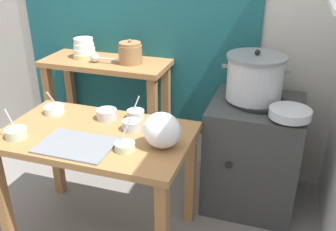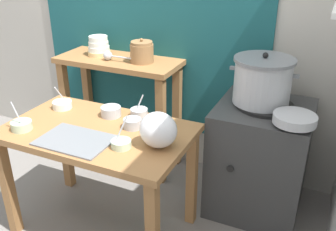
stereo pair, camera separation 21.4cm
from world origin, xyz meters
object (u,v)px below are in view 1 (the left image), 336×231
(prep_table, at_px, (97,149))
(steamer_pot, at_px, (255,77))
(prep_bowl_0, at_px, (54,109))
(ladle, at_px, (96,58))
(bowl_stack_enamel, at_px, (84,49))
(prep_bowl_1, at_px, (16,133))
(prep_bowl_2, at_px, (131,125))
(clay_pot, at_px, (130,53))
(prep_bowl_3, at_px, (136,114))
(stove_block, at_px, (253,153))
(wide_pan, at_px, (290,113))
(prep_bowl_4, at_px, (107,114))
(plastic_bag, at_px, (162,130))
(back_shelf_table, at_px, (107,88))
(prep_bowl_5, at_px, (125,146))
(serving_tray, at_px, (76,145))

(prep_table, xyz_separation_m, steamer_pot, (0.81, 0.65, 0.32))
(prep_bowl_0, bearing_deg, steamer_pot, 22.53)
(ladle, distance_m, prep_bowl_0, 0.57)
(bowl_stack_enamel, bearing_deg, prep_bowl_1, -84.26)
(steamer_pot, relative_size, prep_bowl_2, 4.00)
(steamer_pot, bearing_deg, prep_bowl_1, -145.19)
(steamer_pot, height_order, bowl_stack_enamel, steamer_pot)
(clay_pot, height_order, prep_bowl_3, clay_pot)
(stove_block, height_order, wide_pan, wide_pan)
(clay_pot, relative_size, prep_bowl_4, 1.43)
(prep_bowl_3, xyz_separation_m, prep_bowl_4, (-0.17, -0.06, 0.00))
(stove_block, distance_m, plastic_bag, 0.90)
(back_shelf_table, height_order, prep_bowl_3, back_shelf_table)
(prep_table, xyz_separation_m, prep_bowl_3, (0.15, 0.25, 0.14))
(ladle, xyz_separation_m, prep_bowl_1, (-0.05, -0.89, -0.19))
(ladle, relative_size, prep_bowl_2, 2.50)
(plastic_bag, distance_m, prep_bowl_4, 0.49)
(back_shelf_table, relative_size, prep_bowl_1, 5.37)
(clay_pot, bearing_deg, prep_bowl_4, -82.15)
(prep_bowl_0, relative_size, prep_bowl_4, 1.29)
(prep_bowl_0, height_order, prep_bowl_1, prep_bowl_1)
(wide_pan, height_order, prep_bowl_5, prep_bowl_5)
(prep_bowl_0, bearing_deg, bowl_stack_enamel, 100.44)
(serving_tray, xyz_separation_m, wide_pan, (1.08, 0.60, 0.08))
(bowl_stack_enamel, bearing_deg, prep_bowl_5, -51.13)
(bowl_stack_enamel, distance_m, wide_pan, 1.59)
(prep_bowl_0, height_order, prep_bowl_5, prep_bowl_5)
(bowl_stack_enamel, bearing_deg, steamer_pot, -5.80)
(ladle, bearing_deg, plastic_bag, -43.80)
(plastic_bag, height_order, prep_bowl_5, plastic_bag)
(prep_table, distance_m, bowl_stack_enamel, 0.99)
(serving_tray, xyz_separation_m, prep_bowl_1, (-0.37, -0.02, 0.02))
(prep_table, relative_size, wide_pan, 4.48)
(prep_bowl_2, bearing_deg, steamer_pot, 41.27)
(prep_table, height_order, prep_bowl_1, prep_bowl_1)
(prep_bowl_5, bearing_deg, prep_bowl_3, 104.12)
(plastic_bag, xyz_separation_m, prep_bowl_2, (-0.23, 0.13, -0.07))
(bowl_stack_enamel, relative_size, ladle, 0.66)
(back_shelf_table, relative_size, clay_pot, 5.36)
(ladle, bearing_deg, steamer_pot, -2.43)
(stove_block, bearing_deg, prep_table, -143.42)
(back_shelf_table, relative_size, prep_bowl_3, 6.77)
(steamer_pot, height_order, ladle, steamer_pot)
(prep_bowl_5, bearing_deg, prep_bowl_4, 129.79)
(clay_pot, bearing_deg, prep_bowl_3, -64.35)
(prep_bowl_4, xyz_separation_m, prep_bowl_5, (0.26, -0.31, -0.01))
(prep_bowl_3, bearing_deg, stove_block, 28.58)
(prep_table, relative_size, stove_block, 1.41)
(stove_block, xyz_separation_m, ladle, (-1.20, 0.07, 0.55))
(plastic_bag, distance_m, prep_bowl_3, 0.39)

